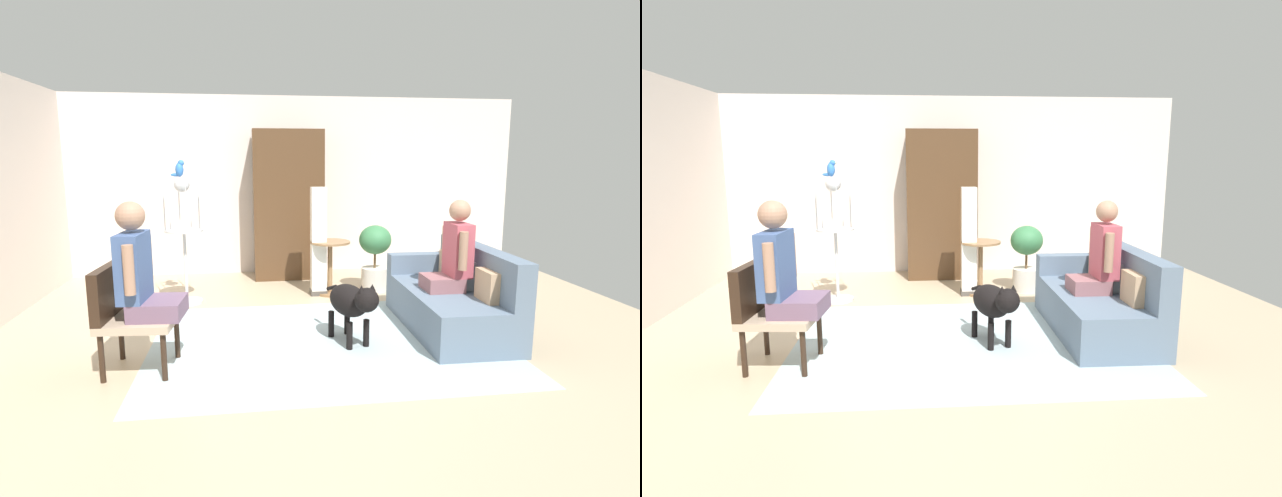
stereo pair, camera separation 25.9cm
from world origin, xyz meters
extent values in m
plane|color=tan|center=(0.00, 0.00, 0.00)|extent=(7.43, 7.43, 0.00)
cube|color=silver|center=(0.00, 2.92, 1.28)|extent=(6.79, 0.12, 2.55)
cube|color=#9EB2B7|center=(0.09, -0.14, 0.00)|extent=(3.18, 2.42, 0.01)
cube|color=slate|center=(1.34, 0.04, 0.20)|extent=(0.83, 1.71, 0.40)
cube|color=slate|center=(1.65, 0.04, 0.61)|extent=(0.20, 1.70, 0.42)
cube|color=slate|center=(1.34, 0.80, 0.51)|extent=(0.81, 0.19, 0.22)
cube|color=tan|center=(1.51, -0.38, 0.54)|extent=(0.10, 0.32, 0.28)
cube|color=#9EB2B7|center=(1.52, 0.09, 0.54)|extent=(0.10, 0.30, 0.28)
cube|color=tan|center=(1.52, 0.55, 0.54)|extent=(0.10, 0.28, 0.28)
cylinder|color=black|center=(-1.23, -0.33, 0.19)|extent=(0.04, 0.04, 0.38)
cylinder|color=black|center=(-1.26, -0.78, 0.19)|extent=(0.04, 0.04, 0.38)
cylinder|color=black|center=(-1.69, -0.29, 0.19)|extent=(0.04, 0.04, 0.38)
cylinder|color=black|center=(-1.72, -0.74, 0.19)|extent=(0.04, 0.04, 0.38)
cube|color=tan|center=(-1.48, -0.53, 0.41)|extent=(0.60, 0.59, 0.06)
cube|color=black|center=(-1.72, -0.51, 0.64)|extent=(0.12, 0.56, 0.40)
cube|color=#85565C|center=(1.26, 0.04, 0.47)|extent=(0.36, 0.36, 0.14)
cube|color=#B24C59|center=(1.41, 0.04, 0.80)|extent=(0.18, 0.35, 0.52)
sphere|color=#A57A60|center=(1.41, 0.04, 1.18)|extent=(0.20, 0.20, 0.20)
cylinder|color=#A57A60|center=(1.36, -0.17, 0.83)|extent=(0.08, 0.08, 0.36)
cylinder|color=#A57A60|center=(1.37, 0.26, 0.83)|extent=(0.08, 0.08, 0.36)
cube|color=#6B5068|center=(-1.33, -0.54, 0.51)|extent=(0.43, 0.44, 0.14)
cube|color=#3F598C|center=(-1.50, -0.53, 0.85)|extent=(0.21, 0.42, 0.53)
sphere|color=#A57A60|center=(-1.50, -0.53, 1.24)|extent=(0.22, 0.22, 0.22)
cylinder|color=#A57A60|center=(-1.44, -0.29, 0.87)|extent=(0.08, 0.08, 0.37)
cylinder|color=#A57A60|center=(-1.48, -0.78, 0.87)|extent=(0.08, 0.08, 0.37)
cylinder|color=olive|center=(0.38, 1.49, 0.66)|extent=(0.49, 0.49, 0.02)
cylinder|color=olive|center=(0.38, 1.49, 0.32)|extent=(0.06, 0.06, 0.64)
cylinder|color=olive|center=(0.38, 1.49, 0.01)|extent=(0.34, 0.34, 0.03)
ellipsoid|color=black|center=(0.28, -0.16, 0.40)|extent=(0.43, 0.57, 0.29)
sphere|color=black|center=(0.38, -0.47, 0.48)|extent=(0.21, 0.21, 0.21)
cone|color=black|center=(0.43, -0.45, 0.59)|extent=(0.06, 0.06, 0.06)
cone|color=black|center=(0.33, -0.48, 0.59)|extent=(0.06, 0.06, 0.06)
cylinder|color=black|center=(0.18, 0.16, 0.44)|extent=(0.09, 0.18, 0.10)
cylinder|color=black|center=(0.42, -0.31, 0.13)|extent=(0.06, 0.06, 0.25)
cylinder|color=black|center=(0.26, -0.36, 0.13)|extent=(0.06, 0.06, 0.25)
cylinder|color=black|center=(0.31, 0.03, 0.13)|extent=(0.06, 0.06, 0.25)
cylinder|color=black|center=(0.15, -0.02, 0.13)|extent=(0.06, 0.06, 0.25)
cylinder|color=silver|center=(-1.34, 1.34, 0.01)|extent=(0.36, 0.36, 0.03)
cylinder|color=silver|center=(-1.34, 1.34, 0.42)|extent=(0.04, 0.04, 0.85)
cylinder|color=silver|center=(-1.34, 1.34, 0.86)|extent=(0.43, 0.43, 0.02)
cylinder|color=silver|center=(-1.13, 1.34, 1.12)|extent=(0.01, 0.01, 0.52)
cylinder|color=silver|center=(-1.17, 1.46, 1.12)|extent=(0.01, 0.01, 0.52)
cylinder|color=silver|center=(-1.28, 1.54, 1.12)|extent=(0.01, 0.01, 0.52)
cylinder|color=silver|center=(-1.40, 1.54, 1.12)|extent=(0.01, 0.01, 0.52)
cylinder|color=silver|center=(-1.51, 1.46, 1.12)|extent=(0.01, 0.01, 0.52)
cylinder|color=silver|center=(-1.54, 1.34, 1.12)|extent=(0.01, 0.01, 0.52)
cylinder|color=silver|center=(-1.51, 1.22, 1.12)|extent=(0.01, 0.01, 0.52)
cylinder|color=silver|center=(-1.40, 1.15, 1.12)|extent=(0.01, 0.01, 0.52)
cylinder|color=silver|center=(-1.28, 1.15, 1.12)|extent=(0.01, 0.01, 0.52)
cylinder|color=silver|center=(-1.17, 1.22, 1.12)|extent=(0.01, 0.01, 0.52)
sphere|color=silver|center=(-1.34, 1.34, 1.38)|extent=(0.17, 0.17, 0.17)
ellipsoid|color=blue|center=(-1.36, 1.34, 1.55)|extent=(0.09, 0.10, 0.16)
sphere|color=blue|center=(-1.34, 1.34, 1.62)|extent=(0.07, 0.07, 0.07)
cone|color=#D8BF4C|center=(-1.30, 1.34, 1.62)|extent=(0.03, 0.02, 0.02)
ellipsoid|color=blue|center=(-1.40, 1.34, 1.49)|extent=(0.12, 0.03, 0.04)
cylinder|color=beige|center=(0.98, 1.60, 0.15)|extent=(0.34, 0.34, 0.29)
cylinder|color=brown|center=(0.98, 1.60, 0.39)|extent=(0.03, 0.03, 0.20)
ellipsoid|color=#367345|center=(0.98, 1.60, 0.66)|extent=(0.41, 0.41, 0.37)
cube|color=#4C4742|center=(0.24, 1.49, 0.03)|extent=(0.20, 0.20, 0.06)
cube|color=white|center=(0.24, 1.49, 0.70)|extent=(0.18, 0.18, 1.27)
cube|color=#4C331E|center=(-0.05, 2.51, 1.03)|extent=(0.96, 0.56, 2.06)
camera|label=1|loc=(-0.61, -4.48, 1.68)|focal=28.03mm
camera|label=2|loc=(-0.35, -4.51, 1.68)|focal=28.03mm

